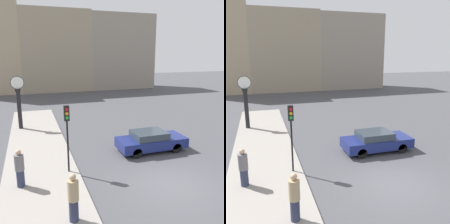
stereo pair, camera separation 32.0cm
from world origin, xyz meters
TOP-DOWN VIEW (x-y plane):
  - ground_plane at (0.00, 0.00)m, footprint 120.00×120.00m
  - sidewalk_corner at (-5.79, 7.81)m, footprint 3.72×19.63m
  - building_row at (-0.69, 32.27)m, footprint 29.68×5.00m
  - sedan_car at (0.98, 4.06)m, footprint 4.30×1.83m
  - traffic_light_near at (-4.42, 2.66)m, footprint 0.26×0.24m
  - street_clock at (-6.89, 11.44)m, footprint 1.02×0.41m
  - pedestrian_grey_jacket at (-6.72, 1.88)m, footprint 0.42×0.42m
  - pedestrian_tan_coat at (-4.86, -1.28)m, footprint 0.41×0.41m

SIDE VIEW (x-z plane):
  - ground_plane at x=0.00m, z-range 0.00..0.00m
  - sidewalk_corner at x=-5.79m, z-range 0.00..0.11m
  - sedan_car at x=0.98m, z-range 0.02..1.31m
  - pedestrian_grey_jacket at x=-6.72m, z-range 0.10..1.88m
  - pedestrian_tan_coat at x=-4.86m, z-range 0.10..1.96m
  - street_clock at x=-6.89m, z-range 0.10..4.30m
  - traffic_light_near at x=-4.42m, z-range 0.87..4.33m
  - building_row at x=-0.69m, z-range -1.03..14.39m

